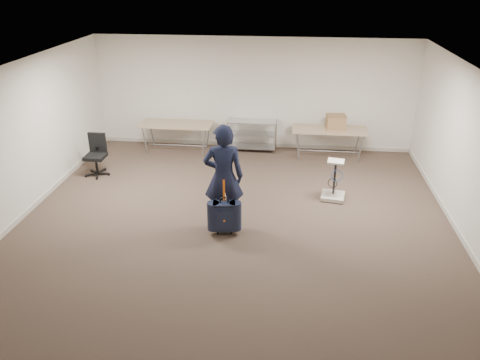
# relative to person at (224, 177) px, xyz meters

# --- Properties ---
(ground) EXTENTS (9.00, 9.00, 0.00)m
(ground) POSITION_rel_person_xyz_m (0.17, -0.34, -0.97)
(ground) COLOR #433229
(ground) RESTS_ON ground
(room_shell) EXTENTS (8.00, 9.00, 9.00)m
(room_shell) POSITION_rel_person_xyz_m (0.17, 1.04, -0.92)
(room_shell) COLOR white
(room_shell) RESTS_ON ground
(folding_table_left) EXTENTS (1.80, 0.75, 0.73)m
(folding_table_left) POSITION_rel_person_xyz_m (-1.73, 3.61, -0.29)
(folding_table_left) COLOR tan
(folding_table_left) RESTS_ON ground
(folding_table_right) EXTENTS (1.80, 0.75, 0.73)m
(folding_table_right) POSITION_rel_person_xyz_m (2.07, 3.61, -0.29)
(folding_table_right) COLOR tan
(folding_table_right) RESTS_ON ground
(wire_shelf) EXTENTS (1.22, 0.47, 0.80)m
(wire_shelf) POSITION_rel_person_xyz_m (0.17, 3.86, -0.53)
(wire_shelf) COLOR #BBBEC2
(wire_shelf) RESTS_ON ground
(person) EXTENTS (0.76, 0.54, 1.94)m
(person) POSITION_rel_person_xyz_m (0.00, 0.00, 0.00)
(person) COLOR black
(person) RESTS_ON ground
(suitcase) EXTENTS (0.41, 0.27, 1.05)m
(suitcase) POSITION_rel_person_xyz_m (0.05, -0.31, -0.61)
(suitcase) COLOR black
(suitcase) RESTS_ON ground
(office_chair) EXTENTS (0.57, 0.57, 0.94)m
(office_chair) POSITION_rel_person_xyz_m (-3.19, 1.96, -0.69)
(office_chair) COLOR black
(office_chair) RESTS_ON ground
(equipment_cart) EXTENTS (0.52, 0.52, 0.84)m
(equipment_cart) POSITION_rel_person_xyz_m (2.06, 1.31, -0.75)
(equipment_cart) COLOR beige
(equipment_cart) RESTS_ON ground
(cardboard_box) EXTENTS (0.48, 0.38, 0.34)m
(cardboard_box) POSITION_rel_person_xyz_m (2.22, 3.67, -0.07)
(cardboard_box) COLOR olive
(cardboard_box) RESTS_ON folding_table_right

